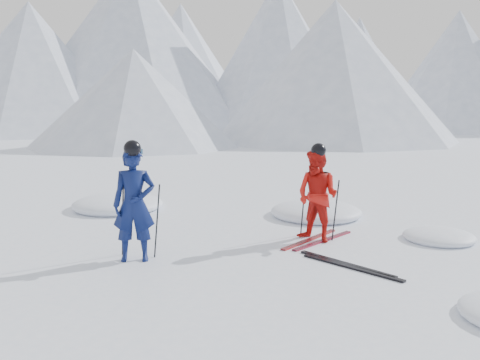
% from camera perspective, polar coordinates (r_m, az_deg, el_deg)
% --- Properties ---
extents(ground, '(160.00, 160.00, 0.00)m').
position_cam_1_polar(ground, '(8.07, 10.62, -8.83)').
color(ground, white).
rests_on(ground, ground).
extents(skier_blue, '(0.75, 0.64, 1.75)m').
position_cam_1_polar(skier_blue, '(7.89, -11.81, -2.72)').
color(skier_blue, '#0C1749').
rests_on(skier_blue, ground).
extents(skier_red, '(0.96, 0.86, 1.62)m').
position_cam_1_polar(skier_red, '(8.94, 8.68, -1.75)').
color(skier_red, red).
rests_on(skier_red, ground).
extents(pole_blue_left, '(0.12, 0.08, 1.16)m').
position_cam_1_polar(pole_blue_left, '(8.23, -13.02, -4.38)').
color(pole_blue_left, black).
rests_on(pole_blue_left, ground).
extents(pole_blue_right, '(0.12, 0.07, 1.16)m').
position_cam_1_polar(pole_blue_right, '(8.04, -9.30, -4.56)').
color(pole_blue_right, black).
rests_on(pole_blue_right, ground).
extents(pole_red_left, '(0.11, 0.09, 1.08)m').
position_cam_1_polar(pole_red_left, '(9.29, 7.10, -3.03)').
color(pole_red_left, black).
rests_on(pole_red_left, ground).
extents(pole_red_right, '(0.11, 0.08, 1.08)m').
position_cam_1_polar(pole_red_right, '(9.09, 10.68, -3.36)').
color(pole_red_right, black).
rests_on(pole_red_right, ground).
extents(ski_worn_left, '(0.67, 1.63, 0.03)m').
position_cam_1_polar(ski_worn_left, '(9.14, 7.83, -6.62)').
color(ski_worn_left, black).
rests_on(ski_worn_left, ground).
extents(ski_worn_right, '(0.78, 1.59, 0.03)m').
position_cam_1_polar(ski_worn_right, '(9.10, 9.32, -6.72)').
color(ski_worn_right, black).
rests_on(ski_worn_right, ground).
extents(ski_loose_a, '(1.53, 0.91, 0.03)m').
position_cam_1_polar(ski_loose_a, '(7.88, 11.77, -9.18)').
color(ski_loose_a, black).
rests_on(ski_loose_a, ground).
extents(ski_loose_b, '(1.55, 0.86, 0.03)m').
position_cam_1_polar(ski_loose_b, '(7.72, 12.37, -9.56)').
color(ski_loose_b, black).
rests_on(ski_loose_b, ground).
extents(snow_lumps, '(9.32, 6.21, 0.45)m').
position_cam_1_polar(snow_lumps, '(10.54, 0.37, -4.60)').
color(snow_lumps, white).
rests_on(snow_lumps, ground).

